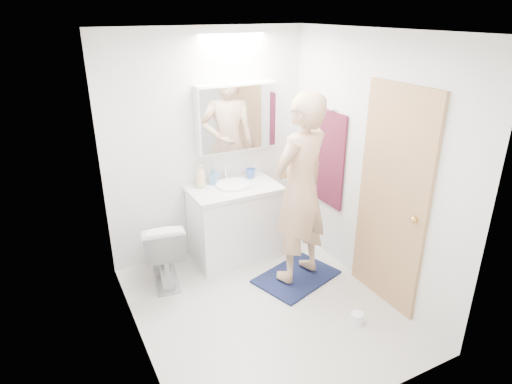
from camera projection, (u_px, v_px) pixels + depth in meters
floor at (264, 307)px, 4.06m from camera, size 2.50×2.50×0.00m
ceiling at (266, 31)px, 3.13m from camera, size 2.50×2.50×0.00m
wall_back at (208, 147)px, 4.62m from camera, size 2.50×0.00×2.50m
wall_front at (366, 258)px, 2.57m from camera, size 2.50×0.00×2.50m
wall_left at (129, 213)px, 3.13m from camera, size 0.00×2.50×2.50m
wall_right at (369, 166)px, 4.06m from camera, size 0.00×2.50×2.50m
vanity_cabinet at (235, 224)px, 4.77m from camera, size 0.90×0.55×0.78m
countertop at (234, 189)px, 4.61m from camera, size 0.95×0.58×0.04m
sink_basin at (233, 185)px, 4.62m from camera, size 0.36×0.36×0.03m
faucet at (225, 173)px, 4.75m from camera, size 0.02×0.02×0.16m
medicine_cabinet at (237, 117)px, 4.57m from camera, size 0.88×0.14×0.70m
mirror_panel at (240, 119)px, 4.51m from camera, size 0.84×0.01×0.66m
toilet at (163, 250)px, 4.33m from camera, size 0.51×0.74×0.70m
bath_rug at (296, 277)px, 4.50m from camera, size 0.93×0.76×0.02m
person at (300, 190)px, 4.13m from camera, size 0.77×0.62×1.85m
door at (392, 200)px, 3.84m from camera, size 0.04×0.80×2.00m
door_knob at (414, 220)px, 3.60m from camera, size 0.06×0.06×0.06m
towel at (331, 160)px, 4.54m from camera, size 0.02×0.42×1.00m
towel_hook at (333, 110)px, 4.34m from camera, size 0.07×0.02×0.02m
soap_bottle_a at (201, 176)px, 4.55m from camera, size 0.13×0.13×0.25m
soap_bottle_b at (214, 176)px, 4.65m from camera, size 0.12×0.12×0.18m
toothbrush_cup at (251, 173)px, 4.83m from camera, size 0.14×0.14×0.10m
toilet_paper_roll at (357, 318)px, 3.84m from camera, size 0.11×0.11×0.10m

